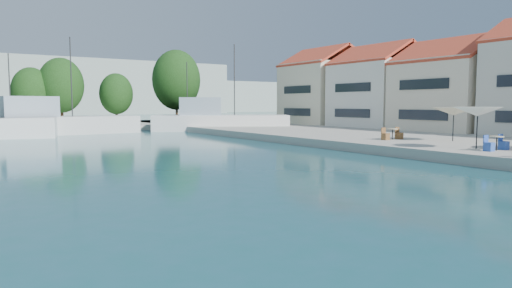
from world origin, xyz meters
TOP-DOWN VIEW (x-y plane):
  - quay_right at (22.00, 30.00)m, footprint 32.00×92.00m
  - quay_far at (-8.00, 67.00)m, footprint 90.00×16.00m
  - hill_east at (40.00, 180.00)m, footprint 140.00×40.00m
  - building_04 at (24.00, 33.00)m, footprint 9.00×8.80m
  - building_05 at (24.00, 42.00)m, footprint 8.40×8.80m
  - building_06 at (24.00, 51.00)m, footprint 9.00×8.80m
  - trawler_03 at (-7.17, 56.19)m, footprint 16.36×5.55m
  - trawler_04 at (9.86, 53.07)m, footprint 15.27×10.91m
  - tree_05 at (-7.09, 71.14)m, footprint 4.79×4.79m
  - tree_06 at (-3.60, 70.92)m, footprint 5.72×5.72m
  - tree_07 at (3.44, 70.63)m, footprint 4.53×4.53m
  - tree_08 at (11.91, 69.54)m, footprint 6.98×6.98m
  - umbrella_white at (8.82, 21.28)m, footprint 2.58×2.58m
  - umbrella_cream at (12.58, 25.21)m, footprint 2.78×2.78m
  - cafe_table_02 at (8.93, 20.23)m, footprint 1.82×0.70m
  - cafe_table_03 at (10.29, 28.32)m, footprint 1.82×0.70m

SIDE VIEW (x-z plane):
  - quay_right at x=22.00m, z-range 0.00..0.60m
  - quay_far at x=-8.00m, z-range 0.00..0.60m
  - cafe_table_02 at x=8.93m, z-range 0.51..1.27m
  - cafe_table_03 at x=10.29m, z-range 0.51..1.27m
  - trawler_03 at x=-7.17m, z-range -4.03..6.17m
  - trawler_04 at x=9.86m, z-range -4.03..6.17m
  - umbrella_cream at x=12.58m, z-range 1.45..3.67m
  - umbrella_white at x=8.82m, z-range 1.49..3.79m
  - tree_07 at x=3.44m, z-range 1.11..7.81m
  - tree_05 at x=-7.09m, z-range 1.14..8.24m
  - building_04 at x=24.00m, z-range 0.42..9.62m
  - building_05 at x=24.00m, z-range 0.41..10.11m
  - tree_06 at x=-3.60m, z-range 1.25..9.72m
  - building_06 at x=24.00m, z-range 0.40..10.60m
  - hill_east at x=40.00m, z-range 0.00..12.00m
  - tree_08 at x=11.91m, z-range 1.40..11.73m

